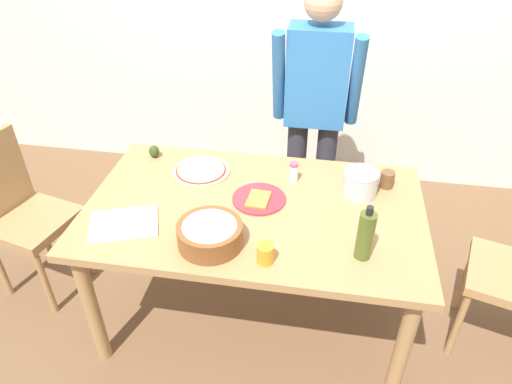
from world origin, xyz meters
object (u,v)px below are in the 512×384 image
object	(u,v)px
olive_oil_bottle	(365,235)
salt_shaker	(294,172)
cup_small_brown	(387,179)
avocado	(154,151)
plate_with_slice	(259,199)
steel_pot	(360,183)
chair_wooden_left	(19,209)
cutting_board_white	(124,224)
dining_table	(254,221)
popcorn_bowl	(210,233)
person_cook	(315,107)
pizza_raw_on_board	(201,171)
cup_orange	(265,254)

from	to	relation	value
olive_oil_bottle	salt_shaker	xyz separation A→B (m)	(-0.34, 0.51, -0.06)
cup_small_brown	avocado	world-z (taller)	cup_small_brown
plate_with_slice	steel_pot	size ratio (longest dim) A/B	1.50
chair_wooden_left	cutting_board_white	bearing A→B (deg)	-20.12
olive_oil_bottle	avocado	distance (m)	1.28
dining_table	steel_pot	bearing A→B (deg)	20.98
chair_wooden_left	cup_small_brown	size ratio (longest dim) A/B	11.18
plate_with_slice	popcorn_bowl	size ratio (longest dim) A/B	0.93
dining_table	person_cook	distance (m)	0.83
pizza_raw_on_board	plate_with_slice	size ratio (longest dim) A/B	1.16
chair_wooden_left	popcorn_bowl	world-z (taller)	chair_wooden_left
person_cook	pizza_raw_on_board	distance (m)	0.77
plate_with_slice	cup_small_brown	bearing A→B (deg)	20.03
pizza_raw_on_board	olive_oil_bottle	bearing A→B (deg)	-31.51
avocado	salt_shaker	bearing A→B (deg)	-7.80
dining_table	chair_wooden_left	distance (m)	1.33
plate_with_slice	cup_orange	size ratio (longest dim) A/B	3.06
steel_pot	avocado	xyz separation A→B (m)	(-1.11, 0.17, -0.03)
dining_table	popcorn_bowl	world-z (taller)	popcorn_bowl
cup_orange	salt_shaker	bearing A→B (deg)	85.11
cup_small_brown	avocado	bearing A→B (deg)	176.38
salt_shaker	avocado	xyz separation A→B (m)	(-0.78, 0.11, -0.02)
steel_pot	popcorn_bowl	bearing A→B (deg)	-142.80
pizza_raw_on_board	cutting_board_white	size ratio (longest dim) A/B	1.00
salt_shaker	steel_pot	bearing A→B (deg)	-10.59
cup_small_brown	salt_shaker	world-z (taller)	salt_shaker
chair_wooden_left	popcorn_bowl	size ratio (longest dim) A/B	3.39
chair_wooden_left	avocado	distance (m)	0.81
chair_wooden_left	dining_table	bearing A→B (deg)	-2.10
olive_oil_bottle	cup_orange	distance (m)	0.41
chair_wooden_left	plate_with_slice	xyz separation A→B (m)	(1.33, 0.01, 0.23)
plate_with_slice	popcorn_bowl	bearing A→B (deg)	-114.06
plate_with_slice	olive_oil_bottle	bearing A→B (deg)	-32.81
popcorn_bowl	person_cook	bearing A→B (deg)	70.77
person_cook	pizza_raw_on_board	size ratio (longest dim) A/B	5.38
cup_orange	salt_shaker	world-z (taller)	salt_shaker
olive_oil_bottle	cup_small_brown	bearing A→B (deg)	76.71
steel_pot	person_cook	bearing A→B (deg)	114.90
dining_table	salt_shaker	bearing A→B (deg)	57.32
popcorn_bowl	pizza_raw_on_board	bearing A→B (deg)	109.18
chair_wooden_left	cutting_board_white	size ratio (longest dim) A/B	3.17
popcorn_bowl	olive_oil_bottle	size ratio (longest dim) A/B	1.09
pizza_raw_on_board	olive_oil_bottle	size ratio (longest dim) A/B	1.18
olive_oil_bottle	avocado	bearing A→B (deg)	151.22
person_cook	plate_with_slice	xyz separation A→B (m)	(-0.21, -0.70, -0.17)
dining_table	chair_wooden_left	size ratio (longest dim) A/B	1.68
dining_table	cutting_board_white	distance (m)	0.61
olive_oil_bottle	cutting_board_white	bearing A→B (deg)	178.47
chair_wooden_left	plate_with_slice	size ratio (longest dim) A/B	3.65
cup_small_brown	cutting_board_white	xyz separation A→B (m)	(-1.18, -0.51, -0.04)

